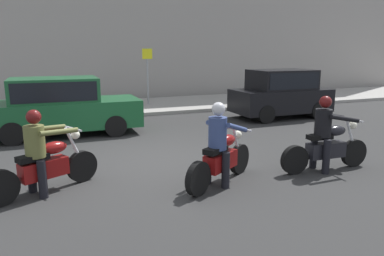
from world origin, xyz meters
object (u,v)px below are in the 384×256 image
(parked_hatchback_black, at_px, (281,93))
(motorcycle_with_rider_black_leather, at_px, (326,140))
(motorcycle_with_rider_denim_blue, at_px, (220,151))
(motorcycle_with_rider_olive, at_px, (42,159))
(parked_sedan_forest_green, at_px, (61,106))
(street_sign_post, at_px, (148,71))

(parked_hatchback_black, bearing_deg, motorcycle_with_rider_black_leather, -116.60)
(motorcycle_with_rider_denim_blue, distance_m, parked_hatchback_black, 7.54)
(motorcycle_with_rider_black_leather, relative_size, motorcycle_with_rider_olive, 1.10)
(motorcycle_with_rider_olive, distance_m, motorcycle_with_rider_denim_blue, 3.20)
(parked_sedan_forest_green, bearing_deg, motorcycle_with_rider_olive, -95.93)
(street_sign_post, bearing_deg, motorcycle_with_rider_denim_blue, -96.87)
(motorcycle_with_rider_black_leather, height_order, street_sign_post, street_sign_post)
(parked_sedan_forest_green, height_order, street_sign_post, street_sign_post)
(parked_sedan_forest_green, bearing_deg, motorcycle_with_rider_denim_blue, -64.20)
(motorcycle_with_rider_olive, height_order, motorcycle_with_rider_denim_blue, motorcycle_with_rider_denim_blue)
(motorcycle_with_rider_denim_blue, bearing_deg, motorcycle_with_rider_olive, 166.54)
(motorcycle_with_rider_olive, bearing_deg, motorcycle_with_rider_denim_blue, -13.46)
(motorcycle_with_rider_black_leather, distance_m, parked_hatchback_black, 6.21)
(motorcycle_with_rider_olive, bearing_deg, motorcycle_with_rider_black_leather, -8.64)
(motorcycle_with_rider_olive, xyz_separation_m, motorcycle_with_rider_denim_blue, (3.11, -0.74, 0.02))
(motorcycle_with_rider_denim_blue, bearing_deg, motorcycle_with_rider_black_leather, -2.26)
(motorcycle_with_rider_denim_blue, bearing_deg, parked_sedan_forest_green, 115.80)
(motorcycle_with_rider_black_leather, height_order, motorcycle_with_rider_olive, motorcycle_with_rider_black_leather)
(motorcycle_with_rider_olive, xyz_separation_m, parked_hatchback_black, (8.30, 4.71, 0.30))
(motorcycle_with_rider_black_leather, relative_size, motorcycle_with_rider_denim_blue, 1.17)
(parked_hatchback_black, bearing_deg, motorcycle_with_rider_denim_blue, -133.60)
(parked_sedan_forest_green, xyz_separation_m, parked_hatchback_black, (7.82, 0.03, 0.05))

